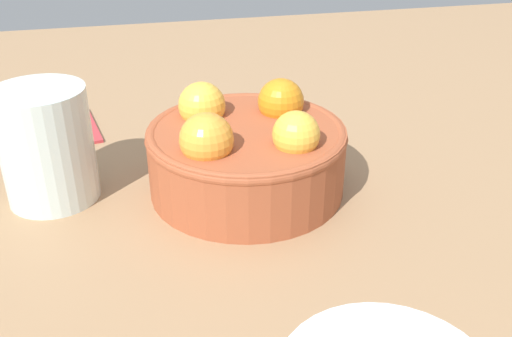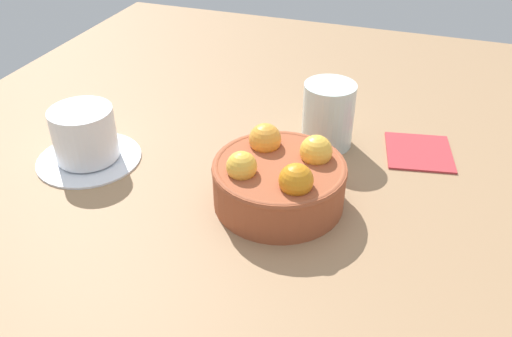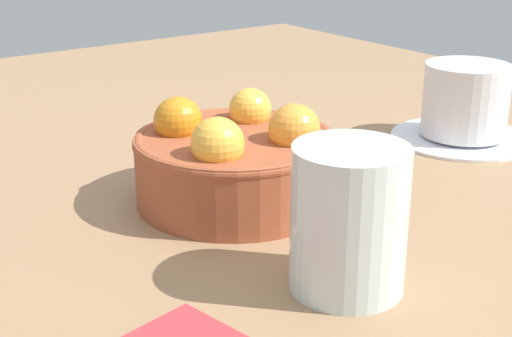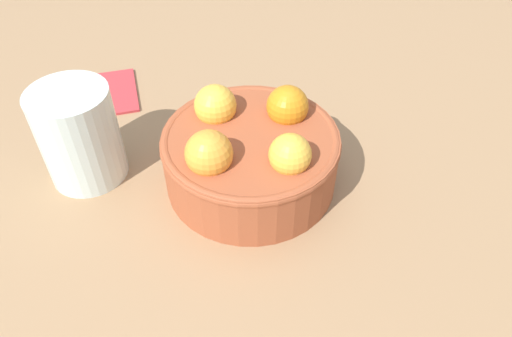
% 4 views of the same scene
% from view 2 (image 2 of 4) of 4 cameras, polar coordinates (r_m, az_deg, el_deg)
% --- Properties ---
extents(ground_plane, '(1.33, 1.15, 0.03)m').
position_cam_2_polar(ground_plane, '(0.67, 2.36, -4.72)').
color(ground_plane, '#997551').
extents(terracotta_bowl, '(0.16, 0.16, 0.08)m').
position_cam_2_polar(terracotta_bowl, '(0.64, 2.49, -1.06)').
color(terracotta_bowl, '#9E4C2D').
rests_on(terracotta_bowl, ground_plane).
extents(coffee_cup, '(0.14, 0.14, 0.08)m').
position_cam_2_polar(coffee_cup, '(0.76, -17.69, 3.07)').
color(coffee_cup, white).
rests_on(coffee_cup, ground_plane).
extents(water_glass, '(0.07, 0.07, 0.09)m').
position_cam_2_polar(water_glass, '(0.76, 7.68, 5.65)').
color(water_glass, silver).
rests_on(water_glass, ground_plane).
extents(folded_napkin, '(0.11, 0.11, 0.01)m').
position_cam_2_polar(folded_napkin, '(0.79, 16.95, 1.78)').
color(folded_napkin, '#B23338').
rests_on(folded_napkin, ground_plane).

